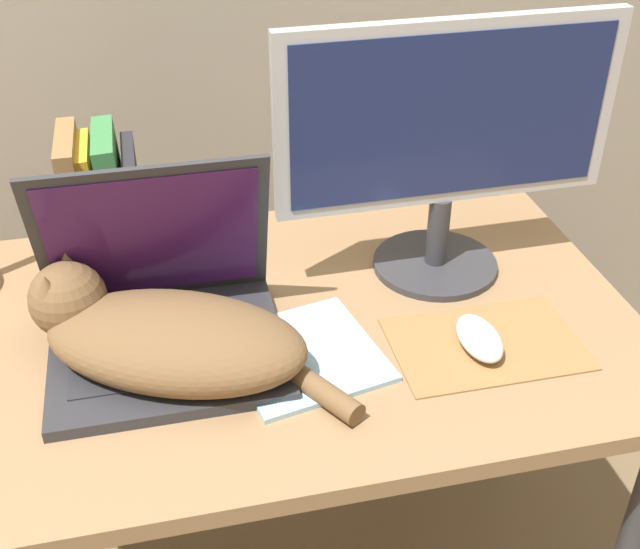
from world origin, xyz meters
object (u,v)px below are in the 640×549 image
object	(u,v)px
laptop	(164,316)
cat	(161,335)
external_monitor	(447,139)
computer_mouse	(479,338)
book_row	(103,202)
notepad	(304,355)

from	to	relation	value
laptop	cat	bearing A→B (deg)	-97.50
cat	external_monitor	world-z (taller)	external_monitor
computer_mouse	book_row	distance (m)	0.64
external_monitor	book_row	distance (m)	0.56
external_monitor	computer_mouse	size ratio (longest dim) A/B	4.93
cat	notepad	distance (m)	0.21
laptop	book_row	bearing A→B (deg)	106.54
external_monitor	book_row	world-z (taller)	external_monitor
laptop	external_monitor	distance (m)	0.50
laptop	notepad	distance (m)	0.21
laptop	external_monitor	size ratio (longest dim) A/B	0.62
cat	computer_mouse	bearing A→B (deg)	-7.67
cat	book_row	bearing A→B (deg)	102.76
computer_mouse	notepad	distance (m)	0.25
computer_mouse	book_row	bearing A→B (deg)	144.65
laptop	cat	world-z (taller)	laptop
computer_mouse	book_row	xyz separation A→B (m)	(-0.52, 0.37, 0.09)
book_row	notepad	size ratio (longest dim) A/B	0.93
cat	book_row	world-z (taller)	book_row
laptop	external_monitor	bearing A→B (deg)	13.56
cat	computer_mouse	size ratio (longest dim) A/B	4.02
laptop	computer_mouse	size ratio (longest dim) A/B	3.05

